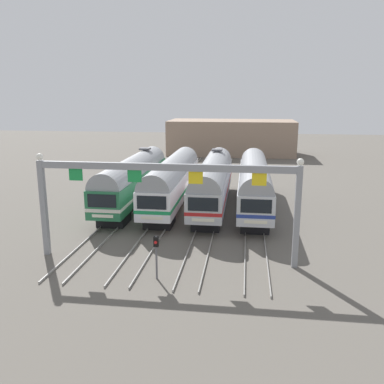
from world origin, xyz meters
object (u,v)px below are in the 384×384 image
commuter_train_green (133,178)px  commuter_train_stainless (213,180)px  commuter_train_silver (254,181)px  catenary_gantry (165,185)px  commuter_train_white (173,179)px  yard_signal_mast (156,249)px

commuter_train_green → commuter_train_stainless: size_ratio=1.00×
commuter_train_silver → catenary_gantry: bearing=-113.6°
commuter_train_silver → commuter_train_white: bearing=180.0°
commuter_train_stainless → catenary_gantry: bearing=-98.3°
commuter_train_white → commuter_train_green: bearing=179.9°
commuter_train_green → catenary_gantry: 14.93m
yard_signal_mast → commuter_train_stainless: bearing=83.2°
commuter_train_white → commuter_train_silver: size_ratio=1.00×
commuter_train_white → yard_signal_mast: 16.50m
commuter_train_stainless → catenary_gantry: (-1.96, -13.50, 2.41)m
yard_signal_mast → commuter_train_silver: bearing=70.2°
commuter_train_green → commuter_train_silver: 11.79m
commuter_train_green → commuter_train_silver: size_ratio=1.00×
commuter_train_silver → catenary_gantry: 14.92m
commuter_train_green → catenary_gantry: catenary_gantry is taller
commuter_train_white → yard_signal_mast: (1.96, -16.36, -0.81)m
yard_signal_mast → catenary_gantry: bearing=90.0°
commuter_train_green → yard_signal_mast: size_ratio=6.73×
commuter_train_green → catenary_gantry: (5.89, -13.50, 2.41)m
commuter_train_white → catenary_gantry: bearing=-81.7°
commuter_train_green → commuter_train_white: (3.93, -0.00, -0.00)m
commuter_train_stainless → yard_signal_mast: commuter_train_stainless is taller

